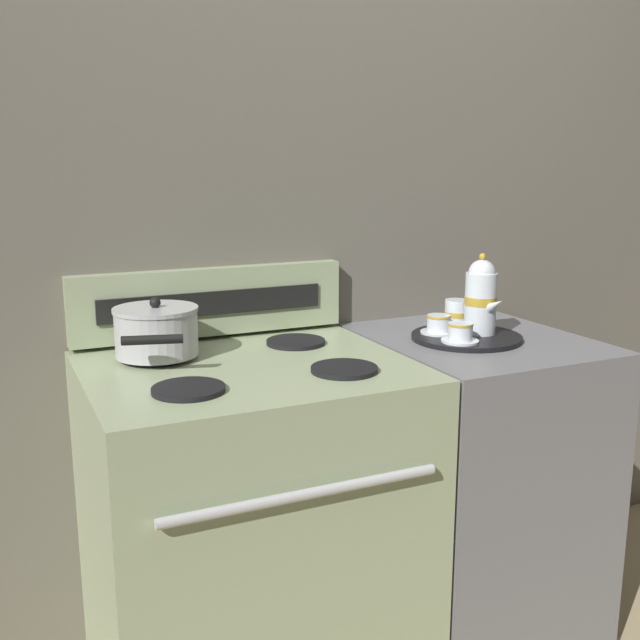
{
  "coord_description": "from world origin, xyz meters",
  "views": [
    {
      "loc": [
        -0.88,
        -1.7,
        1.39
      ],
      "look_at": [
        -0.06,
        0.07,
        0.97
      ],
      "focal_mm": 42.0,
      "sensor_mm": 36.0,
      "label": 1
    }
  ],
  "objects_px": {
    "teapot": "(481,297)",
    "teacup_right": "(439,324)",
    "teacup_left": "(460,333)",
    "creamer_jug": "(456,314)",
    "stove": "(252,529)",
    "serving_tray": "(466,337)",
    "saucepan": "(156,331)"
  },
  "relations": [
    {
      "from": "teapot",
      "to": "teacup_right",
      "type": "distance_m",
      "value": 0.14
    },
    {
      "from": "teacup_left",
      "to": "creamer_jug",
      "type": "xyz_separation_m",
      "value": [
        0.09,
        0.15,
        0.02
      ]
    },
    {
      "from": "stove",
      "to": "serving_tray",
      "type": "xyz_separation_m",
      "value": [
        0.65,
        -0.01,
        0.45
      ]
    },
    {
      "from": "teacup_left",
      "to": "teacup_right",
      "type": "relative_size",
      "value": 1.0
    },
    {
      "from": "serving_tray",
      "to": "teapot",
      "type": "xyz_separation_m",
      "value": [
        0.04,
        -0.0,
        0.11
      ]
    },
    {
      "from": "teacup_left",
      "to": "teacup_right",
      "type": "distance_m",
      "value": 0.11
    },
    {
      "from": "serving_tray",
      "to": "creamer_jug",
      "type": "distance_m",
      "value": 0.1
    },
    {
      "from": "teacup_left",
      "to": "creamer_jug",
      "type": "height_order",
      "value": "creamer_jug"
    },
    {
      "from": "stove",
      "to": "serving_tray",
      "type": "distance_m",
      "value": 0.79
    },
    {
      "from": "teacup_right",
      "to": "stove",
      "type": "bearing_deg",
      "value": -175.57
    },
    {
      "from": "stove",
      "to": "creamer_jug",
      "type": "distance_m",
      "value": 0.84
    },
    {
      "from": "saucepan",
      "to": "teacup_right",
      "type": "height_order",
      "value": "saucepan"
    },
    {
      "from": "stove",
      "to": "teapot",
      "type": "height_order",
      "value": "teapot"
    },
    {
      "from": "teacup_left",
      "to": "teacup_right",
      "type": "bearing_deg",
      "value": 87.14
    },
    {
      "from": "stove",
      "to": "saucepan",
      "type": "height_order",
      "value": "saucepan"
    },
    {
      "from": "serving_tray",
      "to": "teacup_left",
      "type": "bearing_deg",
      "value": -136.84
    },
    {
      "from": "teapot",
      "to": "teacup_left",
      "type": "distance_m",
      "value": 0.15
    },
    {
      "from": "teacup_left",
      "to": "saucepan",
      "type": "bearing_deg",
      "value": 164.46
    },
    {
      "from": "teapot",
      "to": "teacup_left",
      "type": "relative_size",
      "value": 2.23
    },
    {
      "from": "stove",
      "to": "teacup_left",
      "type": "bearing_deg",
      "value": -6.63
    },
    {
      "from": "teapot",
      "to": "teacup_right",
      "type": "height_order",
      "value": "teapot"
    },
    {
      "from": "stove",
      "to": "creamer_jug",
      "type": "bearing_deg",
      "value": 7.06
    },
    {
      "from": "saucepan",
      "to": "serving_tray",
      "type": "xyz_separation_m",
      "value": [
        0.84,
        -0.15,
        -0.07
      ]
    },
    {
      "from": "teacup_left",
      "to": "creamer_jug",
      "type": "distance_m",
      "value": 0.18
    },
    {
      "from": "teacup_left",
      "to": "teapot",
      "type": "bearing_deg",
      "value": 29.1
    },
    {
      "from": "creamer_jug",
      "to": "stove",
      "type": "bearing_deg",
      "value": -172.94
    },
    {
      "from": "serving_tray",
      "to": "teapot",
      "type": "bearing_deg",
      "value": -1.76
    },
    {
      "from": "stove",
      "to": "creamer_jug",
      "type": "relative_size",
      "value": 10.75
    },
    {
      "from": "teapot",
      "to": "stove",
      "type": "bearing_deg",
      "value": 179.46
    },
    {
      "from": "stove",
      "to": "teapot",
      "type": "relative_size",
      "value": 3.92
    },
    {
      "from": "teacup_right",
      "to": "creamer_jug",
      "type": "distance_m",
      "value": 0.1
    },
    {
      "from": "serving_tray",
      "to": "saucepan",
      "type": "bearing_deg",
      "value": 169.7
    }
  ]
}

